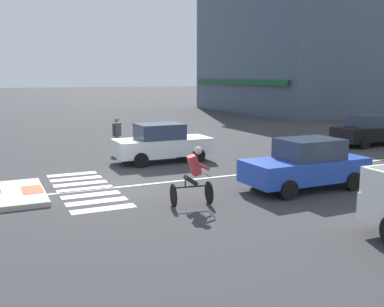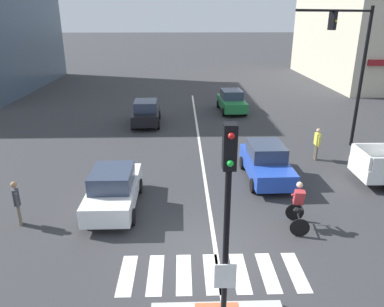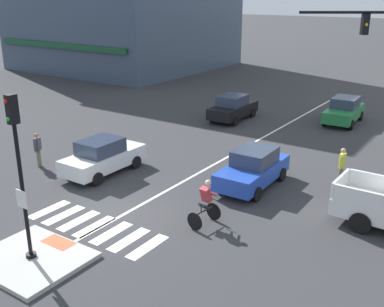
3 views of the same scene
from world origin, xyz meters
name	(u,v)px [view 2 (image 2 of 3)]	position (x,y,z in m)	size (l,w,h in m)	color
ground_plane	(209,253)	(0.00, 0.00, 0.00)	(300.00, 300.00, 0.00)	#333335
signal_pole	(227,227)	(0.00, -3.70, 3.23)	(0.44, 0.38, 5.13)	black
crosswalk_stripe_a	(127,275)	(-2.45, -1.00, 0.00)	(0.44, 1.80, 0.01)	silver
crosswalk_stripe_b	(155,274)	(-1.63, -1.00, 0.00)	(0.44, 1.80, 0.01)	silver
crosswalk_stripe_c	(184,274)	(-0.82, -1.00, 0.00)	(0.44, 1.80, 0.01)	silver
crosswalk_stripe_d	(212,273)	(0.00, -1.00, 0.00)	(0.44, 1.80, 0.01)	silver
crosswalk_stripe_e	(240,273)	(0.82, -1.00, 0.00)	(0.44, 1.80, 0.01)	silver
crosswalk_stripe_f	(268,272)	(1.63, -1.00, 0.00)	(0.44, 1.80, 0.01)	silver
crosswalk_stripe_g	(296,272)	(2.45, -1.00, 0.00)	(0.44, 1.80, 0.01)	silver
lane_centre_line	(200,146)	(0.20, 10.00, 0.00)	(0.14, 28.00, 0.01)	silver
traffic_light_mast	(353,59)	(7.95, 9.34, 4.88)	(4.94, 3.38, 7.43)	black
car_white_westbound_near	(114,189)	(-3.44, 2.98, 0.81)	(1.85, 4.10, 1.64)	white
car_black_westbound_distant	(146,113)	(-3.21, 14.64, 0.81)	(1.94, 4.15, 1.64)	black
car_blue_eastbound_mid	(266,162)	(2.95, 5.51, 0.81)	(1.90, 4.13, 1.64)	#2347B7
car_green_eastbound_distant	(232,101)	(3.02, 17.96, 0.81)	(2.01, 4.18, 1.64)	#237A3D
cyclist	(298,205)	(3.16, 1.41, 0.87)	(0.79, 1.17, 1.68)	black
pedestrian_at_curb_left	(16,200)	(-6.60, 1.87, 0.98)	(0.36, 0.50, 1.67)	#6B6051
pedestrian_waiting_far_side	(317,142)	(6.04, 7.77, 0.98)	(0.23, 0.55, 1.67)	#6B6051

